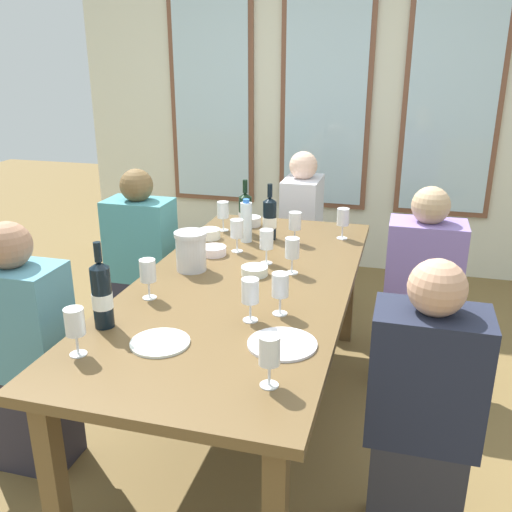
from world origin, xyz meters
TOP-DOWN VIEW (x-y plane):
  - ground_plane at (0.00, 0.00)m, footprint 12.00×12.00m
  - back_wall_with_windows at (0.00, 2.33)m, footprint 4.16×0.10m
  - dining_table at (0.00, 0.00)m, footprint 0.96×2.14m
  - white_plate_0 at (0.30, -0.53)m, footprint 0.25×0.25m
  - white_plate_1 at (-0.12, -0.64)m, footprint 0.22×0.22m
  - metal_pitcher at (-0.28, 0.08)m, footprint 0.16×0.16m
  - wine_bottle_0 at (-0.38, -0.57)m, footprint 0.08×0.08m
  - wine_bottle_1 at (-0.04, 0.65)m, footprint 0.08×0.08m
  - wine_bottle_2 at (-0.20, 0.71)m, footprint 0.08×0.08m
  - tasting_bowl_0 at (-0.37, 0.56)m, footprint 0.12×0.12m
  - tasting_bowl_1 at (0.03, 0.09)m, footprint 0.13×0.13m
  - tasting_bowl_2 at (-0.21, 0.87)m, footprint 0.12×0.12m
  - tasting_bowl_3 at (-0.25, 0.31)m, footprint 0.13×0.13m
  - water_bottle at (-0.15, 0.57)m, footprint 0.06×0.06m
  - wine_glass_0 at (0.04, 0.26)m, footprint 0.07×0.07m
  - wine_glass_1 at (-0.15, 0.39)m, footprint 0.07×0.07m
  - wine_glass_2 at (-0.34, 0.73)m, footprint 0.07×0.07m
  - wine_glass_3 at (-0.33, -0.28)m, footprint 0.07×0.07m
  - wine_glass_4 at (0.32, -0.80)m, footprint 0.07×0.07m
  - wine_glass_5 at (0.35, 0.76)m, footprint 0.07×0.07m
  - wine_glass_6 at (0.19, 0.16)m, footprint 0.07×0.07m
  - wine_glass_7 at (-0.36, -0.78)m, footprint 0.07×0.07m
  - wine_glass_8 at (0.11, 0.61)m, footprint 0.07×0.07m
  - wine_glass_9 at (0.14, -0.37)m, footprint 0.07×0.07m
  - wine_glass_10 at (0.24, -0.28)m, footprint 0.07×0.07m
  - seated_person_0 at (-0.80, -0.52)m, footprint 0.38×0.24m
  - seated_person_1 at (0.80, -0.52)m, footprint 0.38×0.24m
  - seated_person_2 at (-0.80, 0.58)m, footprint 0.38×0.24m
  - seated_person_3 at (0.80, 0.55)m, footprint 0.38×0.24m
  - seated_person_4 at (0.00, 1.42)m, footprint 0.24×0.38m

SIDE VIEW (x-z plane):
  - ground_plane at x=0.00m, z-range 0.00..0.00m
  - seated_person_0 at x=-0.80m, z-range -0.03..1.08m
  - seated_person_1 at x=0.80m, z-range -0.03..1.08m
  - seated_person_2 at x=-0.80m, z-range -0.03..1.08m
  - seated_person_3 at x=0.80m, z-range -0.03..1.08m
  - seated_person_4 at x=0.00m, z-range -0.03..1.08m
  - dining_table at x=0.00m, z-range 0.30..1.04m
  - white_plate_0 at x=0.30m, z-range 0.74..0.75m
  - white_plate_1 at x=-0.12m, z-range 0.74..0.75m
  - tasting_bowl_1 at x=0.03m, z-range 0.74..0.78m
  - tasting_bowl_3 at x=-0.25m, z-range 0.74..0.78m
  - tasting_bowl_2 at x=-0.21m, z-range 0.74..0.79m
  - tasting_bowl_0 at x=-0.37m, z-range 0.74..0.79m
  - metal_pitcher at x=-0.28m, z-range 0.74..0.93m
  - water_bottle at x=-0.15m, z-range 0.73..0.97m
  - wine_glass_3 at x=-0.33m, z-range 0.77..0.94m
  - wine_glass_0 at x=0.04m, z-range 0.77..0.94m
  - wine_glass_2 at x=-0.34m, z-range 0.77..0.94m
  - wine_glass_8 at x=0.11m, z-range 0.77..0.94m
  - wine_glass_1 at x=-0.15m, z-range 0.77..0.94m
  - wine_glass_9 at x=0.14m, z-range 0.77..0.94m
  - wine_glass_4 at x=0.32m, z-range 0.77..0.94m
  - wine_glass_5 at x=0.35m, z-range 0.77..0.94m
  - wine_bottle_2 at x=-0.20m, z-range 0.70..1.02m
  - wine_bottle_1 at x=-0.04m, z-range 0.70..1.02m
  - wine_glass_6 at x=0.19m, z-range 0.77..0.95m
  - wine_glass_7 at x=-0.36m, z-range 0.77..0.95m
  - wine_glass_10 at x=0.24m, z-range 0.77..0.95m
  - wine_bottle_0 at x=-0.38m, z-range 0.70..1.04m
  - back_wall_with_windows at x=0.00m, z-range 0.00..2.90m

